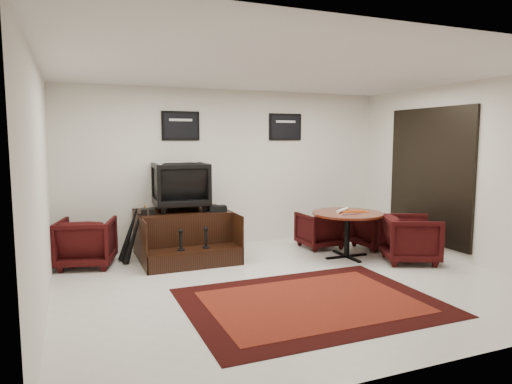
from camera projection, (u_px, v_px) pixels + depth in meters
ground at (291, 282)px, 6.15m from camera, size 6.00×6.00×0.00m
room_shell at (315, 149)px, 6.21m from camera, size 6.02×5.02×2.81m
area_rug at (311, 302)px, 5.39m from camera, size 2.93×2.19×0.01m
shine_podium at (183, 236)px, 7.48m from camera, size 1.47×1.51×0.76m
shine_chair at (180, 183)px, 7.51m from camera, size 0.90×0.85×0.88m
shoes_pair at (148, 211)px, 7.12m from camera, size 0.24×0.27×0.09m
polish_kit at (218, 209)px, 7.38m from camera, size 0.30×0.22×0.10m
umbrella_black at (133, 238)px, 7.04m from camera, size 0.30×0.11×0.80m
umbrella_hooked at (129, 234)px, 7.20m from camera, size 0.32×0.12×0.86m
armchair_side at (86, 240)px, 6.90m from camera, size 0.95×0.91×0.81m
meeting_table at (347, 218)px, 7.38m from camera, size 1.13×1.13×0.74m
table_chair_back at (320, 228)px, 8.10m from camera, size 0.70×0.66×0.70m
table_chair_window at (376, 229)px, 8.07m from camera, size 0.66×0.70×0.68m
table_chair_corner at (410, 237)px, 7.14m from camera, size 0.99×1.02×0.81m
paper_roll at (343, 210)px, 7.47m from camera, size 0.37×0.29×0.05m
table_clutter at (353, 212)px, 7.40m from camera, size 0.57×0.35×0.01m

